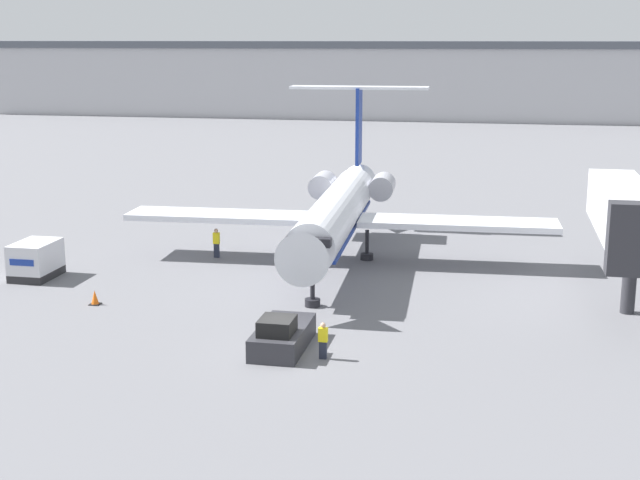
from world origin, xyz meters
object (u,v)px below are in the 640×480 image
(worker_near_tug, at_px, (323,340))
(traffic_cone_left, at_px, (95,298))
(airplane_main, at_px, (338,209))
(jet_bridge, at_px, (626,215))
(pushback_tug, at_px, (282,335))
(worker_by_wing, at_px, (216,242))
(luggage_cart, at_px, (36,260))

(worker_near_tug, xyz_separation_m, traffic_cone_left, (-13.16, 5.50, -0.47))
(airplane_main, relative_size, jet_bridge, 1.87)
(pushback_tug, distance_m, traffic_cone_left, 12.05)
(airplane_main, distance_m, pushback_tug, 16.50)
(worker_by_wing, bearing_deg, traffic_cone_left, -105.55)
(luggage_cart, relative_size, jet_bridge, 0.22)
(airplane_main, distance_m, worker_by_wing, 8.03)
(traffic_cone_left, bearing_deg, luggage_cart, 142.87)
(worker_by_wing, xyz_separation_m, traffic_cone_left, (-3.05, -10.97, -0.62))
(luggage_cart, bearing_deg, jet_bridge, 4.69)
(pushback_tug, xyz_separation_m, worker_near_tug, (2.03, -0.90, 0.22))
(traffic_cone_left, bearing_deg, worker_near_tug, -22.69)
(pushback_tug, height_order, jet_bridge, jet_bridge)
(traffic_cone_left, relative_size, jet_bridge, 0.05)
(worker_near_tug, bearing_deg, jet_bridge, 42.14)
(airplane_main, distance_m, jet_bridge, 16.90)
(airplane_main, height_order, traffic_cone_left, airplane_main)
(pushback_tug, xyz_separation_m, jet_bridge, (15.75, 11.52, 3.84))
(pushback_tug, xyz_separation_m, traffic_cone_left, (-11.13, 4.60, -0.25))
(luggage_cart, height_order, jet_bridge, jet_bridge)
(airplane_main, relative_size, worker_by_wing, 14.27)
(luggage_cart, bearing_deg, worker_near_tug, -27.45)
(worker_near_tug, height_order, jet_bridge, jet_bridge)
(pushback_tug, xyz_separation_m, luggage_cart, (-16.74, 8.85, 0.44))
(airplane_main, height_order, jet_bridge, airplane_main)
(pushback_tug, height_order, worker_by_wing, worker_by_wing)
(worker_by_wing, height_order, jet_bridge, jet_bridge)
(airplane_main, xyz_separation_m, jet_bridge, (16.17, -4.76, 1.16))
(worker_near_tug, relative_size, traffic_cone_left, 2.11)
(pushback_tug, distance_m, worker_by_wing, 17.55)
(airplane_main, relative_size, luggage_cart, 8.59)
(pushback_tug, relative_size, worker_by_wing, 2.47)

